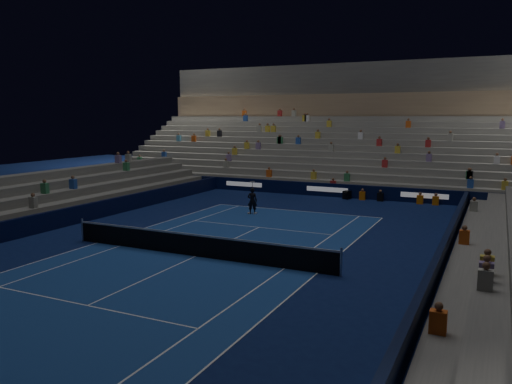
{
  "coord_description": "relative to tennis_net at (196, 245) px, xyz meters",
  "views": [
    {
      "loc": [
        11.47,
        -17.99,
        5.92
      ],
      "look_at": [
        0.0,
        6.0,
        2.0
      ],
      "focal_mm": 35.7,
      "sensor_mm": 36.0,
      "label": 1
    }
  ],
  "objects": [
    {
      "name": "ground",
      "position": [
        0.0,
        0.0,
        -0.5
      ],
      "size": [
        90.0,
        90.0,
        0.0
      ],
      "primitive_type": "plane",
      "color": "#0B1745",
      "rests_on": "ground"
    },
    {
      "name": "court_surface",
      "position": [
        0.0,
        0.0,
        -0.5
      ],
      "size": [
        10.97,
        23.77,
        0.01
      ],
      "primitive_type": "cube",
      "color": "navy",
      "rests_on": "ground"
    },
    {
      "name": "sponsor_barrier_far",
      "position": [
        0.0,
        18.5,
        -0.0
      ],
      "size": [
        44.0,
        0.25,
        1.0
      ],
      "primitive_type": "cube",
      "color": "black",
      "rests_on": "ground"
    },
    {
      "name": "sponsor_barrier_east",
      "position": [
        9.7,
        0.0,
        -0.0
      ],
      "size": [
        0.25,
        37.0,
        1.0
      ],
      "primitive_type": "cube",
      "color": "black",
      "rests_on": "ground"
    },
    {
      "name": "sponsor_barrier_west",
      "position": [
        -9.7,
        0.0,
        -0.0
      ],
      "size": [
        0.25,
        37.0,
        1.0
      ],
      "primitive_type": "cube",
      "color": "black",
      "rests_on": "ground"
    },
    {
      "name": "grandstand_main",
      "position": [
        0.0,
        27.9,
        2.87
      ],
      "size": [
        44.0,
        15.2,
        11.2
      ],
      "color": "gray",
      "rests_on": "ground"
    },
    {
      "name": "tennis_net",
      "position": [
        0.0,
        0.0,
        0.0
      ],
      "size": [
        12.9,
        0.1,
        1.1
      ],
      "color": "#B2B2B7",
      "rests_on": "ground"
    },
    {
      "name": "tennis_player",
      "position": [
        -2.04,
        9.74,
        0.32
      ],
      "size": [
        0.69,
        0.55,
        1.64
      ],
      "primitive_type": "imported",
      "rotation": [
        0.0,
        0.0,
        3.45
      ],
      "color": "black",
      "rests_on": "ground"
    },
    {
      "name": "broadcast_camera",
      "position": [
        1.64,
        17.96,
        -0.2
      ],
      "size": [
        0.58,
        0.96,
        0.6
      ],
      "color": "black",
      "rests_on": "ground"
    }
  ]
}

